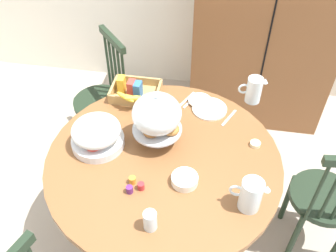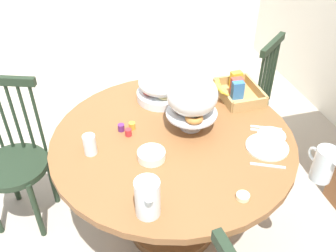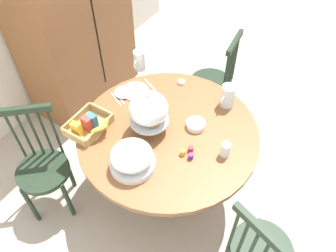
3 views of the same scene
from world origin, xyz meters
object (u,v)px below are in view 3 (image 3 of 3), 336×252
Objects in this scene: china_plate_large at (135,91)px; dining_table at (168,147)px; pastry_stand_with_dome at (149,110)px; china_plate_small at (124,92)px; windsor_chair_near_window at (259,252)px; cereal_basket at (89,125)px; drinking_glass at (225,150)px; fruit_platter_covered at (132,158)px; cereal_bowl at (196,125)px; windsor_chair_facing_door at (43,168)px; orange_juice_pitcher at (228,97)px; windsor_chair_by_cabinet at (213,83)px; milk_pitcher at (139,61)px; wooden_armoire at (71,12)px; butter_dish at (181,82)px.

dining_table is at bearing -115.84° from china_plate_large.
pastry_stand_with_dome is 0.47m from china_plate_small.
windsor_chair_near_window reaches higher than cereal_basket.
dining_table is at bearing 92.12° from drinking_glass.
fruit_platter_covered is 0.56m from cereal_bowl.
windsor_chair_near_window is at bearing -80.91° from windsor_chair_facing_door.
windsor_chair_near_window reaches higher than orange_juice_pitcher.
dining_table is 3.80× the size of pastry_stand_with_dome.
milk_pitcher is at bearing 133.30° from windsor_chair_by_cabinet.
wooden_armoire reaches higher than cereal_basket.
pastry_stand_with_dome is 1.15× the size of fruit_platter_covered.
fruit_platter_covered is at bearing -145.60° from china_plate_large.
windsor_chair_facing_door is 3.25× the size of fruit_platter_covered.
china_plate_large is 0.60m from cereal_bowl.
drinking_glass is at bearing 51.10° from windsor_chair_near_window.
china_plate_large reaches higher than dining_table.
cereal_bowl reaches higher than butter_dish.
windsor_chair_facing_door is at bearing 118.01° from drinking_glass.
cereal_basket is at bearing 161.72° from windsor_chair_by_cabinet.
milk_pitcher reaches higher than china_plate_small.
fruit_platter_covered is 0.73m from china_plate_large.
pastry_stand_with_dome is at bearing 145.29° from orange_juice_pitcher.
fruit_platter_covered is 2.73× the size of drinking_glass.
wooden_armoire is 32.67× the size of butter_dish.
butter_dish is at bearing 6.12° from pastry_stand_with_dome.
windsor_chair_by_cabinet is (0.95, 0.08, -0.10)m from dining_table.
milk_pitcher is 0.30m from china_plate_large.
cereal_bowl is (0.19, -0.27, -0.18)m from pastry_stand_with_dome.
orange_juice_pitcher is at bearing 38.46° from windsor_chair_near_window.
dining_table is 5.95× the size of china_plate_large.
china_plate_small is (0.20, 0.38, -0.18)m from pastry_stand_with_dome.
milk_pitcher is at bearing 27.19° from china_plate_large.
orange_juice_pitcher is (0.52, -0.36, -0.12)m from pastry_stand_with_dome.
pastry_stand_with_dome reaches higher than milk_pitcher.
china_plate_large is (-0.74, 0.37, 0.29)m from windsor_chair_by_cabinet.
milk_pitcher is at bearing 65.04° from cereal_bowl.
drinking_glass is 1.83× the size of butter_dish.
pastry_stand_with_dome is (-0.63, -1.27, -0.05)m from wooden_armoire.
windsor_chair_near_window is 3.09× the size of cereal_basket.
windsor_chair_near_window is 4.43× the size of china_plate_large.
china_plate_small is (-0.80, 0.43, 0.30)m from windsor_chair_by_cabinet.
cereal_basket is 2.26× the size of cereal_bowl.
dining_table is at bearing -112.27° from wooden_armoire.
china_plate_large is (-0.25, 0.69, -0.08)m from orange_juice_pitcher.
pastry_stand_with_dome is (0.55, -0.62, 0.49)m from windsor_chair_facing_door.
pastry_stand_with_dome reaches higher than windsor_chair_facing_door.
windsor_chair_near_window reaches higher than drinking_glass.
milk_pitcher reaches higher than cereal_basket.
china_plate_small is 0.48m from butter_dish.
cereal_basket is at bearing 121.80° from pastry_stand_with_dome.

